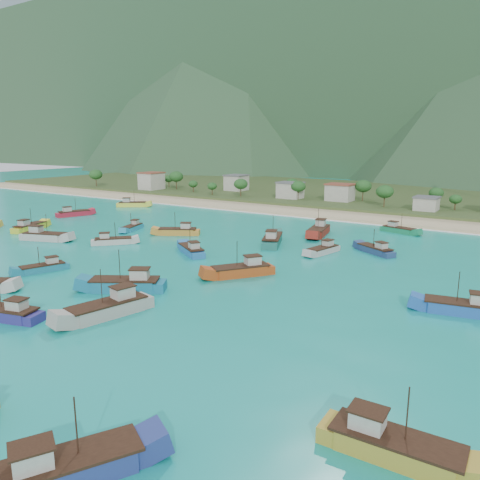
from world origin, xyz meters
The scene contains 28 objects.
ground centered at (0.00, 0.00, 0.00)m, with size 600.00×600.00×0.00m, color #0C8671.
beach centered at (0.00, 79.00, 0.00)m, with size 400.00×18.00×1.20m, color beige.
land centered at (0.00, 140.00, 0.00)m, with size 400.00×110.00×2.40m, color #385123.
surf_line centered at (0.00, 69.50, 0.00)m, with size 400.00×2.50×0.08m, color white.
mountains centered at (-18.31, 403.81, 106.83)m, with size 1520.00×440.00×260.00m.
village centered at (1.49, 101.95, 4.78)m, with size 211.91×27.73×7.51m.
vegetation centered at (-16.59, 102.66, 5.23)m, with size 272.60×25.85×8.68m.
boat_0 centered at (50.13, -31.54, 0.82)m, with size 11.33×3.57×6.65m.
boat_1 centered at (49.90, 4.99, 0.80)m, with size 11.49×5.18×6.55m.
boat_2 centered at (-36.08, 24.47, 0.56)m, with size 5.37×9.28×5.27m.
boat_3 centered at (-70.19, 57.40, 0.78)m, with size 10.77×8.97×6.45m.
boat_5 centered at (28.23, 34.26, 0.64)m, with size 9.66×7.41×5.67m.
boat_6 centered at (2.04, -13.80, 0.94)m, with size 12.50×9.69×7.35m.
boat_9 centered at (13.09, 3.93, 0.87)m, with size 9.64×11.55×6.93m.
boat_10 centered at (31.07, -47.09, 0.85)m, with size 8.58×11.79×6.84m.
boat_11 centered at (-59.42, 8.78, 0.77)m, with size 6.15×11.30×6.40m.
boat_12 centered at (18.63, 28.14, 0.60)m, with size 4.54×9.63×5.48m.
boat_13 centered at (-21.19, 26.38, 0.76)m, with size 10.88×8.24×6.36m.
boat_15 centered at (5.01, 29.71, 0.95)m, with size 8.25×12.91×7.36m.
boat_17 centered at (9.56, 46.18, 0.96)m, with size 6.21×13.08×7.44m.
boat_18 centered at (-27.09, 9.29, 0.63)m, with size 8.51×8.91×5.62m.
boat_20 centered at (-5.14, 11.89, 0.71)m, with size 10.23×8.12×6.05m.
boat_22 centered at (26.10, 60.94, 0.63)m, with size 9.91×5.36×5.62m.
boat_23 centered at (-44.46, 3.05, 0.87)m, with size 12.28×7.12×6.96m.
boat_24 centered at (8.23, -22.92, 0.95)m, with size 6.28×12.98×7.37m.
boat_25 centered at (-70.07, 31.31, 0.75)m, with size 6.47×11.07×6.28m.
boat_27 centered at (-2.51, -31.66, 0.72)m, with size 10.84×5.74×6.14m.
boat_29 centered at (-19.72, -14.18, 0.55)m, with size 5.31×9.19×5.21m.
Camera 1 is at (57.79, -64.97, 24.24)m, focal length 35.00 mm.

